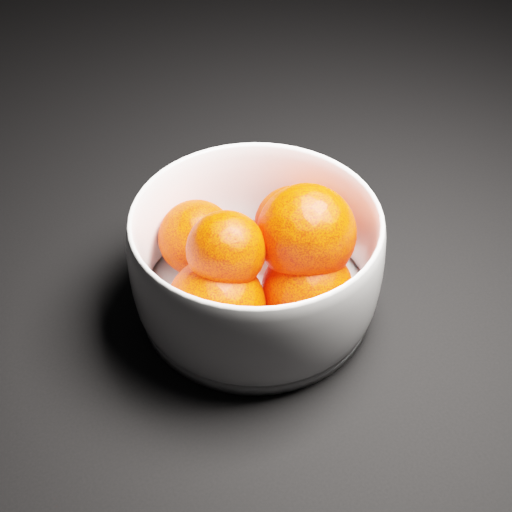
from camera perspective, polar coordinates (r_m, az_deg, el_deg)
name	(u,v)px	position (r m, az deg, el deg)	size (l,w,h in m)	color
bowl	(256,261)	(0.54, 0.00, -0.36)	(0.19, 0.19, 0.09)	silver
orange_pile	(262,259)	(0.53, 0.51, -0.26)	(0.16, 0.15, 0.11)	#FD2200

